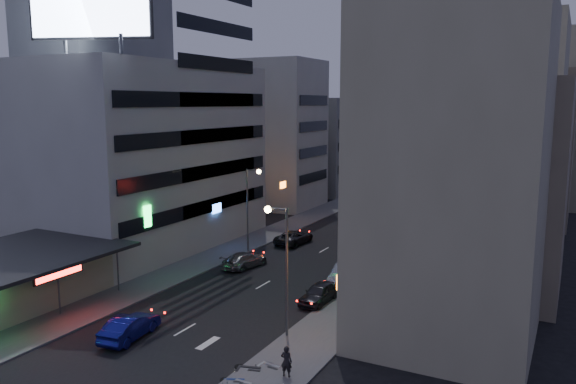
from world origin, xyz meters
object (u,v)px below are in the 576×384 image
Objects in this scene: person at (286,361)px; scooter_black_b at (262,357)px; scooter_blue at (245,370)px; scooter_silver_b at (281,358)px; parked_car_left at (294,237)px; parked_car_right_mid at (345,274)px; parked_car_right_near at (319,293)px; parked_car_right_far at (410,227)px; road_car_silver at (245,260)px; scooter_silver_a at (253,374)px; road_car_blue at (130,327)px.

person reaches higher than scooter_black_b.
scooter_silver_b is at bearing -52.15° from scooter_blue.
parked_car_left is 28.76m from scooter_blue.
parked_car_left is at bearing 129.37° from parked_car_right_mid.
parked_car_right_far reaches higher than parked_car_right_near.
parked_car_right_mid is 16.43m from person.
road_car_silver is 20.42m from person.
scooter_silver_a is (11.34, -17.55, -0.06)m from road_car_silver.
road_car_blue is 2.37× the size of scooter_black_b.
scooter_blue is at bearing 159.43° from scooter_silver_b.
parked_car_right_mid is 1.03× the size of road_car_blue.
parked_car_right_mid is 0.94× the size of parked_car_right_far.
scooter_blue is at bearing 26.30° from person.
parked_car_right_far is 34.83m from scooter_silver_b.
parked_car_left is 1.11× the size of road_car_blue.
road_car_silver is at bearing -91.58° from road_car_blue.
parked_car_left is 3.08× the size of scooter_blue.
parked_car_right_far is at bearing -92.79° from person.
road_car_blue reaches higher than road_car_silver.
scooter_black_b is at bearing 173.59° from road_car_blue.
parked_car_right_mid is 17.67m from scooter_silver_a.
parked_car_right_near is at bearing 126.50° from parked_car_left.
parked_car_right_far is at bearing 10.55° from scooter_silver_b.
scooter_silver_b is at bearing -74.81° from parked_car_right_near.
scooter_black_b reaches higher than scooter_silver_a.
scooter_silver_b is at bearing -54.91° from person.
road_car_silver is (-1.67, 16.04, -0.06)m from road_car_blue.
road_car_blue is (-7.73, -16.05, -0.03)m from parked_car_right_mid.
scooter_silver_a is at bearing 163.57° from road_car_blue.
parked_car_right_far is 2.86× the size of scooter_silver_b.
road_car_blue is at bearing 105.26° from road_car_silver.
parked_car_right_near is 0.84× the size of parked_car_right_far.
scooter_blue is (10.63, -26.73, -0.08)m from parked_car_left.
person reaches higher than road_car_silver.
parked_car_left is at bearing -94.04° from road_car_blue.
parked_car_left is at bearing -140.26° from parked_car_right_far.
parked_car_right_far reaches higher than road_car_silver.
parked_car_right_mid is 19.43m from parked_car_right_far.
road_car_blue is at bearing -109.77° from parked_car_right_far.
parked_car_right_near is 10.67m from road_car_silver.
parked_car_right_mid is 2.86× the size of scooter_blue.
parked_car_right_far reaches higher than scooter_silver_a.
scooter_silver_b is (1.04, 2.02, 0.03)m from scooter_blue.
road_car_blue is at bearing 56.99° from scooter_blue.
scooter_silver_a is (1.91, -12.53, -0.09)m from parked_car_right_near.
person is (10.87, -0.08, 0.21)m from road_car_blue.
road_car_blue reaches higher than parked_car_right_far.
parked_car_left reaches higher than scooter_blue.
road_car_silver is (-9.42, -19.44, -0.04)m from parked_car_right_far.
person reaches higher than parked_car_left.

